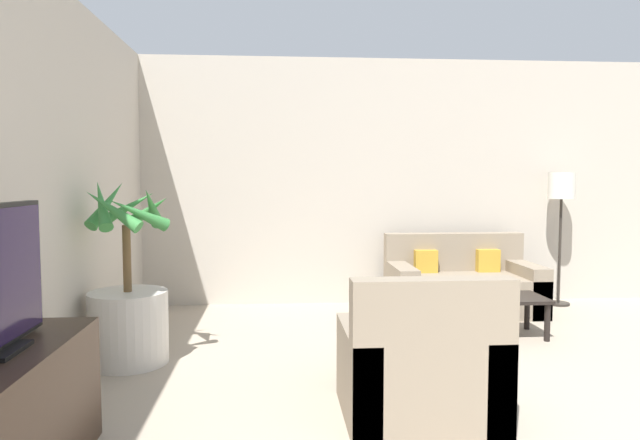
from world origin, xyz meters
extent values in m
cube|color=#BCB2A3|center=(0.00, 6.01, 1.35)|extent=(8.51, 0.06, 2.70)
cube|color=#BCB2A3|center=(-3.49, 2.99, 1.35)|extent=(0.06, 7.58, 2.70)
cube|color=#332319|center=(-3.19, 2.20, 0.32)|extent=(0.45, 1.25, 0.64)
cube|color=black|center=(-3.16, 2.20, 0.97)|extent=(0.01, 0.76, 0.58)
cylinder|color=beige|center=(-3.11, 4.02, 0.27)|extent=(0.58, 0.58, 0.55)
cylinder|color=brown|center=(-3.11, 4.02, 0.79)|extent=(0.06, 0.06, 0.50)
cone|color=#38843D|center=(-2.92, 4.02, 1.18)|extent=(0.10, 0.44, 0.35)
cone|color=#38843D|center=(-2.98, 4.18, 1.14)|extent=(0.42, 0.37, 0.29)
cone|color=#38843D|center=(-3.16, 4.22, 1.16)|extent=(0.46, 0.20, 0.32)
cone|color=#38843D|center=(-3.27, 4.09, 1.20)|extent=(0.27, 0.41, 0.38)
cone|color=#38843D|center=(-3.26, 3.95, 1.20)|extent=(0.27, 0.41, 0.39)
cone|color=#38843D|center=(-3.16, 3.83, 1.17)|extent=(0.46, 0.20, 0.34)
cone|color=#38843D|center=(-2.98, 3.86, 1.14)|extent=(0.42, 0.37, 0.29)
cube|color=gray|center=(-0.08, 5.41, 0.19)|extent=(1.51, 0.84, 0.39)
cube|color=gray|center=(-0.08, 5.75, 0.59)|extent=(1.51, 0.16, 0.41)
cube|color=gray|center=(-0.74, 5.41, 0.25)|extent=(0.20, 0.84, 0.51)
cube|color=gray|center=(0.57, 5.41, 0.25)|extent=(0.20, 0.84, 0.51)
cube|color=gold|center=(-0.42, 5.63, 0.51)|extent=(0.24, 0.12, 0.24)
cube|color=gold|center=(0.26, 5.63, 0.51)|extent=(0.24, 0.12, 0.24)
cylinder|color=#2D2823|center=(1.09, 5.70, 0.01)|extent=(0.24, 0.24, 0.03)
cylinder|color=#2D2823|center=(1.09, 5.70, 0.60)|extent=(0.03, 0.03, 1.14)
cylinder|color=silver|center=(1.09, 5.70, 1.31)|extent=(0.28, 0.28, 0.28)
cylinder|color=black|center=(-0.44, 4.34, 0.16)|extent=(0.05, 0.05, 0.32)
cylinder|color=black|center=(0.29, 4.34, 0.16)|extent=(0.05, 0.05, 0.32)
cylinder|color=black|center=(-0.44, 4.73, 0.16)|extent=(0.05, 0.05, 0.32)
cylinder|color=black|center=(0.29, 4.73, 0.16)|extent=(0.05, 0.05, 0.32)
cube|color=black|center=(-0.07, 4.53, 0.34)|extent=(0.82, 0.48, 0.03)
cylinder|color=beige|center=(-0.12, 4.54, 0.38)|extent=(0.27, 0.27, 0.05)
sphere|color=red|center=(-0.14, 4.55, 0.45)|extent=(0.08, 0.08, 0.08)
sphere|color=olive|center=(-0.16, 4.47, 0.45)|extent=(0.08, 0.08, 0.08)
sphere|color=orange|center=(-0.06, 4.52, 0.45)|extent=(0.08, 0.08, 0.08)
cube|color=gray|center=(-1.19, 2.92, 0.21)|extent=(0.87, 0.77, 0.43)
cube|color=gray|center=(-1.19, 2.62, 0.64)|extent=(0.87, 0.16, 0.44)
cube|color=gray|center=(-1.54, 2.92, 0.26)|extent=(0.16, 0.77, 0.53)
cube|color=gray|center=(-0.84, 2.92, 0.26)|extent=(0.16, 0.77, 0.53)
cube|color=gray|center=(-1.21, 3.63, 0.19)|extent=(0.57, 0.47, 0.39)
camera|label=1|loc=(-2.01, -0.27, 1.38)|focal=32.00mm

